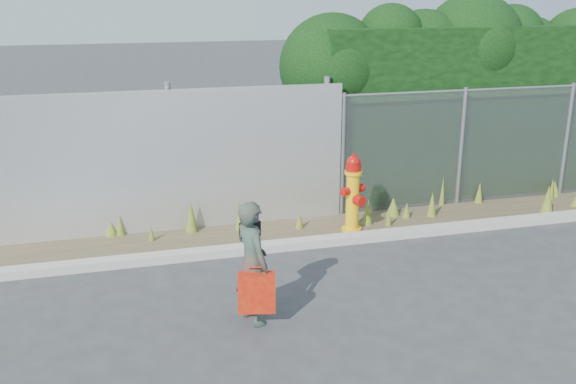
% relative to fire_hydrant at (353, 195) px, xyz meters
% --- Properties ---
extents(ground, '(80.00, 80.00, 0.00)m').
position_rel_fire_hydrant_xyz_m(ground, '(-0.94, -2.19, -0.61)').
color(ground, '#373739').
rests_on(ground, ground).
extents(curb, '(16.00, 0.22, 0.12)m').
position_rel_fire_hydrant_xyz_m(curb, '(-0.94, -0.39, -0.55)').
color(curb, '#A8A298').
rests_on(curb, ground).
extents(weed_strip, '(16.00, 1.28, 0.54)m').
position_rel_fire_hydrant_xyz_m(weed_strip, '(-0.22, 0.30, -0.51)').
color(weed_strip, '#4E412C').
rests_on(weed_strip, ground).
extents(corrugated_fence, '(8.50, 0.21, 2.30)m').
position_rel_fire_hydrant_xyz_m(corrugated_fence, '(-4.19, 0.81, 0.49)').
color(corrugated_fence, silver).
rests_on(corrugated_fence, ground).
extents(chainlink_fence, '(6.50, 0.07, 2.05)m').
position_rel_fire_hydrant_xyz_m(chainlink_fence, '(3.31, 0.81, 0.42)').
color(chainlink_fence, gray).
rests_on(chainlink_fence, ground).
extents(hedge, '(7.93, 1.86, 3.56)m').
position_rel_fire_hydrant_xyz_m(hedge, '(3.21, 1.83, 1.34)').
color(hedge, black).
rests_on(hedge, ground).
extents(fire_hydrant, '(0.42, 0.38, 1.26)m').
position_rel_fire_hydrant_xyz_m(fire_hydrant, '(0.00, 0.00, 0.00)').
color(fire_hydrant, yellow).
rests_on(fire_hydrant, ground).
extents(woman, '(0.48, 0.60, 1.44)m').
position_rel_fire_hydrant_xyz_m(woman, '(-2.06, -2.33, 0.11)').
color(woman, '#116B57').
rests_on(woman, ground).
extents(red_tote_bag, '(0.41, 0.15, 0.54)m').
position_rel_fire_hydrant_xyz_m(red_tote_bag, '(-2.06, -2.51, -0.18)').
color(red_tote_bag, '#B90A0C').
extents(black_shoulder_bag, '(0.24, 0.10, 0.18)m').
position_rel_fire_hydrant_xyz_m(black_shoulder_bag, '(-2.04, -2.12, 0.42)').
color(black_shoulder_bag, black).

